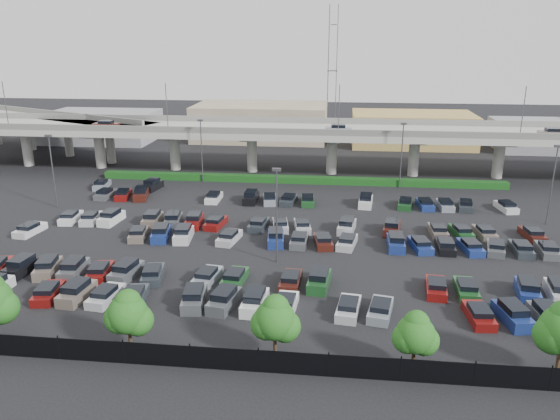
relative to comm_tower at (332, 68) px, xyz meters
The scene contains 10 objects.
ground 75.73m from the comm_tower, 93.09° to the right, with size 280.00×280.00×0.00m, color black.
overpass 43.12m from the comm_tower, 95.73° to the right, with size 150.00×13.00×15.80m.
on_ramp 64.67m from the comm_tower, 151.11° to the right, with size 50.93×30.13×8.80m.
hedge 51.42m from the comm_tower, 94.67° to the right, with size 66.00×1.60×1.10m, color #113D12.
fence 103.13m from the comm_tower, 92.28° to the right, with size 70.00×0.10×2.00m.
tree_row 101.30m from the comm_tower, 91.88° to the right, with size 65.07×3.66×5.94m.
parked_cars 79.92m from the comm_tower, 93.63° to the right, with size 63.01×41.65×1.67m.
light_poles 73.06m from the comm_tower, 96.44° to the right, with size 66.90×48.38×10.30m.
distant_buildings 18.96m from the comm_tower, 55.50° to the right, with size 138.00×24.00×9.00m.
comm_tower is the anchor object (origin of this frame).
Camera 1 is at (6.23, -61.45, 23.12)m, focal length 35.00 mm.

